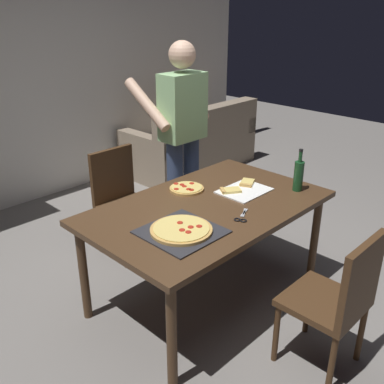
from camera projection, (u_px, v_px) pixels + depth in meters
name	position (u px, v px, depth m)	size (l,w,h in m)	color
ground_plane	(206.00, 295.00, 3.28)	(12.00, 12.00, 0.00)	gray
back_wall	(18.00, 69.00, 4.39)	(6.40, 0.10, 2.80)	silver
dining_table	(208.00, 214.00, 3.01)	(1.66, 1.02, 0.75)	#4C331E
chair_near_camera	(339.00, 297.00, 2.43)	(0.42, 0.42, 0.90)	#472D19
chair_far_side	(121.00, 195.00, 3.72)	(0.42, 0.42, 0.90)	#472D19
couch	(194.00, 146.00, 5.68)	(1.71, 0.87, 0.85)	gray
person_serving_pizza	(182.00, 133.00, 3.72)	(0.55, 0.54, 1.75)	#38476B
pepperoni_pizza_on_tray	(181.00, 230.00, 2.61)	(0.44, 0.44, 0.04)	#2D2D33
pizza_slices_on_towel	(242.00, 189.00, 3.20)	(0.38, 0.28, 0.03)	white
wine_bottle	(299.00, 175.00, 3.17)	(0.07, 0.07, 0.32)	#194723
kitchen_scissors	(242.00, 217.00, 2.79)	(0.20, 0.13, 0.01)	silver
second_pizza_plain	(187.00, 188.00, 3.21)	(0.25, 0.25, 0.03)	tan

